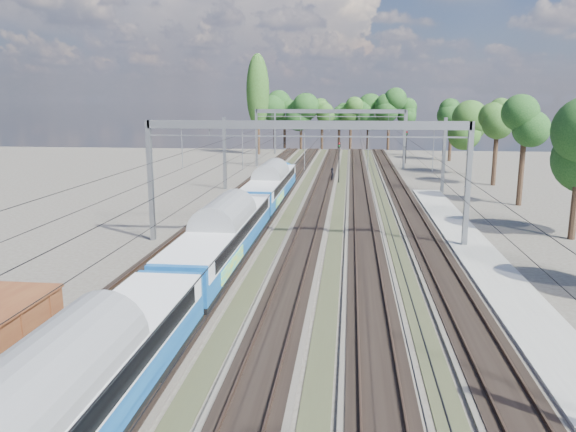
# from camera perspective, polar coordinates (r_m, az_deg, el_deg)

# --- Properties ---
(track_bed) EXTENTS (21.00, 130.00, 0.34)m
(track_bed) POSITION_cam_1_polar(r_m,az_deg,el_deg) (56.10, 2.89, 1.09)
(track_bed) COLOR #47423A
(track_bed) RESTS_ON ground
(platform) EXTENTS (3.00, 70.00, 0.30)m
(platform) POSITION_cam_1_polar(r_m,az_deg,el_deg) (32.94, 21.57, -7.34)
(platform) COLOR gray
(platform) RESTS_ON ground
(catenary) EXTENTS (25.65, 130.00, 9.00)m
(catenary) POSITION_cam_1_polar(r_m,az_deg,el_deg) (62.92, 3.69, 8.02)
(catenary) COLOR gray
(catenary) RESTS_ON ground
(tree_belt) EXTENTS (39.44, 100.93, 11.96)m
(tree_belt) POSITION_cam_1_polar(r_m,az_deg,el_deg) (104.21, 7.90, 10.40)
(tree_belt) COLOR black
(tree_belt) RESTS_ON ground
(poplar) EXTENTS (4.40, 4.40, 19.04)m
(poplar) POSITION_cam_1_polar(r_m,az_deg,el_deg) (109.49, -3.09, 12.47)
(poplar) COLOR black
(poplar) RESTS_ON ground
(emu_train) EXTENTS (2.97, 62.89, 4.35)m
(emu_train) POSITION_cam_1_polar(r_m,az_deg,el_deg) (35.06, -6.60, -1.35)
(emu_train) COLOR black
(emu_train) RESTS_ON ground
(worker) EXTENTS (0.52, 0.72, 1.82)m
(worker) POSITION_cam_1_polar(r_m,az_deg,el_deg) (72.84, 4.53, 4.17)
(worker) COLOR black
(worker) RESTS_ON ground
(signal_near) EXTENTS (0.36, 0.33, 5.18)m
(signal_near) POSITION_cam_1_polar(r_m,az_deg,el_deg) (71.85, 5.21, 5.96)
(signal_near) COLOR black
(signal_near) RESTS_ON ground
(signal_far) EXTENTS (0.34, 0.31, 5.36)m
(signal_far) POSITION_cam_1_polar(r_m,az_deg,el_deg) (95.86, 11.93, 7.26)
(signal_far) COLOR black
(signal_far) RESTS_ON ground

